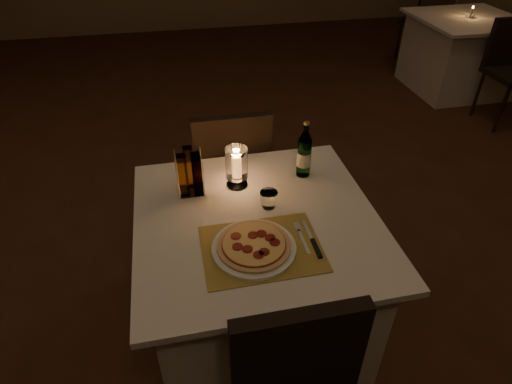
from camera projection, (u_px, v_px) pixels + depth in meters
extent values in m
cube|color=#462616|center=(235.00, 276.00, 2.50)|extent=(8.00, 10.00, 0.02)
cube|color=silver|center=(257.00, 281.00, 2.00)|extent=(0.88, 0.88, 0.71)
cube|color=silver|center=(257.00, 221.00, 1.77)|extent=(1.00, 1.00, 0.03)
cube|color=black|center=(298.00, 357.00, 1.31)|extent=(0.42, 0.05, 0.42)
cube|color=black|center=(229.00, 169.00, 2.56)|extent=(0.42, 0.42, 0.05)
cube|color=black|center=(233.00, 152.00, 2.28)|extent=(0.42, 0.05, 0.42)
cylinder|color=black|center=(252.00, 182.00, 2.86)|extent=(0.03, 0.03, 0.44)
cylinder|color=black|center=(201.00, 189.00, 2.81)|extent=(0.03, 0.03, 0.44)
cylinder|color=black|center=(263.00, 214.00, 2.60)|extent=(0.03, 0.03, 0.44)
cylinder|color=black|center=(207.00, 222.00, 2.54)|extent=(0.03, 0.03, 0.44)
cube|color=#A58939|center=(262.00, 248.00, 1.62)|extent=(0.45, 0.34, 0.00)
cylinder|color=white|center=(254.00, 248.00, 1.61)|extent=(0.32, 0.32, 0.01)
cylinder|color=#D8B77F|center=(254.00, 245.00, 1.60)|extent=(0.28, 0.28, 0.01)
cylinder|color=maroon|center=(254.00, 244.00, 1.60)|extent=(0.24, 0.24, 0.00)
cylinder|color=#EACC7F|center=(254.00, 243.00, 1.59)|extent=(0.24, 0.24, 0.00)
cylinder|color=maroon|center=(270.00, 238.00, 1.61)|extent=(0.04, 0.04, 0.00)
cylinder|color=maroon|center=(261.00, 234.00, 1.63)|extent=(0.04, 0.04, 0.00)
cylinder|color=maroon|center=(253.00, 235.00, 1.62)|extent=(0.04, 0.04, 0.00)
cylinder|color=maroon|center=(236.00, 236.00, 1.62)|extent=(0.04, 0.04, 0.00)
cylinder|color=maroon|center=(238.00, 247.00, 1.57)|extent=(0.04, 0.04, 0.00)
cylinder|color=maroon|center=(248.00, 249.00, 1.56)|extent=(0.04, 0.04, 0.00)
cylinder|color=maroon|center=(259.00, 255.00, 1.54)|extent=(0.04, 0.04, 0.00)
cylinder|color=maroon|center=(264.00, 252.00, 1.55)|extent=(0.04, 0.04, 0.00)
cylinder|color=maroon|center=(275.00, 242.00, 1.59)|extent=(0.04, 0.04, 0.00)
cube|color=silver|center=(303.00, 241.00, 1.64)|extent=(0.01, 0.14, 0.00)
cube|color=silver|center=(297.00, 227.00, 1.71)|extent=(0.02, 0.05, 0.00)
cube|color=black|center=(316.00, 248.00, 1.61)|extent=(0.02, 0.10, 0.01)
cube|color=silver|center=(308.00, 230.00, 1.70)|extent=(0.01, 0.12, 0.00)
cylinder|color=#599F55|center=(304.00, 158.00, 1.97)|extent=(0.06, 0.06, 0.18)
cylinder|color=#599F55|center=(306.00, 128.00, 1.87)|extent=(0.02, 0.02, 0.04)
cylinder|color=gold|center=(307.00, 123.00, 1.86)|extent=(0.03, 0.03, 0.01)
cylinder|color=silver|center=(304.00, 159.00, 1.97)|extent=(0.07, 0.07, 0.07)
cylinder|color=white|center=(237.00, 184.00, 1.95)|extent=(0.10, 0.10, 0.01)
cylinder|color=white|center=(237.00, 180.00, 1.94)|extent=(0.02, 0.02, 0.04)
cylinder|color=white|center=(237.00, 163.00, 1.88)|extent=(0.10, 0.10, 0.14)
cylinder|color=white|center=(237.00, 166.00, 1.89)|extent=(0.03, 0.03, 0.11)
ellipsoid|color=orange|center=(236.00, 153.00, 1.85)|extent=(0.02, 0.02, 0.03)
cube|color=white|center=(192.00, 190.00, 1.92)|extent=(0.12, 0.12, 0.01)
cylinder|color=white|center=(178.00, 181.00, 1.81)|extent=(0.01, 0.01, 0.18)
cylinder|color=white|center=(204.00, 178.00, 1.83)|extent=(0.01, 0.01, 0.18)
cylinder|color=white|center=(176.00, 167.00, 1.90)|extent=(0.01, 0.01, 0.18)
cylinder|color=white|center=(201.00, 165.00, 1.91)|extent=(0.01, 0.01, 0.18)
cube|color=#BF8C33|center=(183.00, 176.00, 1.83)|extent=(0.04, 0.04, 0.20)
cube|color=#3F1E14|center=(197.00, 174.00, 1.84)|extent=(0.04, 0.04, 0.20)
cube|color=#BF8C33|center=(189.00, 167.00, 1.88)|extent=(0.04, 0.04, 0.20)
cube|color=silver|center=(459.00, 56.00, 4.46)|extent=(0.88, 0.88, 0.71)
cube|color=silver|center=(470.00, 19.00, 4.24)|extent=(1.00, 1.00, 0.03)
cube|color=black|center=(510.00, 42.00, 3.77)|extent=(0.42, 0.05, 0.42)
cylinder|color=black|center=(501.00, 110.00, 3.75)|extent=(0.03, 0.03, 0.44)
cylinder|color=black|center=(478.00, 94.00, 4.02)|extent=(0.03, 0.03, 0.44)
cylinder|color=black|center=(509.00, 91.00, 4.07)|extent=(0.03, 0.03, 0.44)
cube|color=black|center=(422.00, 24.00, 5.02)|extent=(0.42, 0.42, 0.05)
cube|color=black|center=(436.00, 8.00, 4.74)|extent=(0.42, 0.05, 0.42)
cylinder|color=black|center=(423.00, 40.00, 5.33)|extent=(0.03, 0.03, 0.44)
cylinder|color=black|center=(398.00, 42.00, 5.27)|extent=(0.03, 0.03, 0.44)
cylinder|color=black|center=(438.00, 48.00, 5.06)|extent=(0.03, 0.03, 0.44)
cylinder|color=black|center=(412.00, 50.00, 5.00)|extent=(0.03, 0.03, 0.44)
cylinder|color=white|center=(472.00, 13.00, 4.20)|extent=(0.03, 0.03, 0.09)
ellipsoid|color=orange|center=(473.00, 7.00, 4.17)|extent=(0.01, 0.01, 0.02)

